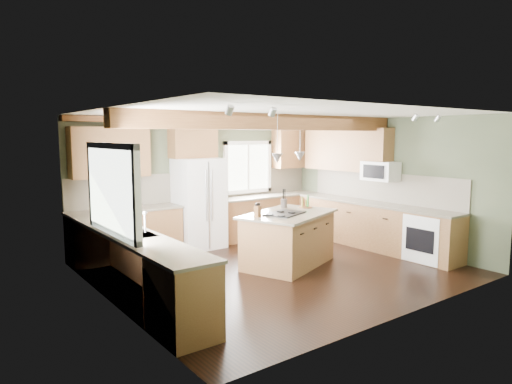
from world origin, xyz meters
TOP-DOWN VIEW (x-y plane):
  - floor at (0.00, 0.00)m, footprint 5.60×5.60m
  - ceiling at (0.00, 0.00)m, footprint 5.60×5.60m
  - wall_back at (0.00, 2.50)m, footprint 5.60×0.00m
  - wall_left at (-2.80, 0.00)m, footprint 0.00×5.00m
  - wall_right at (2.80, 0.00)m, footprint 0.00×5.00m
  - ceiling_beam at (0.00, 0.10)m, footprint 5.55×0.26m
  - soffit_trim at (0.00, 2.40)m, footprint 5.55×0.20m
  - backsplash_back at (0.00, 2.48)m, footprint 5.58×0.03m
  - backsplash_right at (2.78, 0.05)m, footprint 0.03×3.70m
  - base_cab_back_left at (-1.79, 2.20)m, footprint 2.02×0.60m
  - counter_back_left at (-1.79, 2.20)m, footprint 2.06×0.64m
  - base_cab_back_right at (1.49, 2.20)m, footprint 2.62×0.60m
  - counter_back_right at (1.49, 2.20)m, footprint 2.66×0.64m
  - base_cab_left at (-2.50, 0.05)m, footprint 0.60×3.70m
  - counter_left at (-2.50, 0.05)m, footprint 0.64×3.74m
  - base_cab_right at (2.50, 0.05)m, footprint 0.60×3.70m
  - counter_right at (2.50, 0.05)m, footprint 0.64×3.74m
  - upper_cab_back_left at (-1.99, 2.33)m, footprint 1.40×0.35m
  - upper_cab_over_fridge at (-0.30, 2.33)m, footprint 0.96×0.35m
  - upper_cab_right at (2.62, 0.90)m, footprint 0.35×2.20m
  - upper_cab_back_corner at (2.30, 2.33)m, footprint 0.90×0.35m
  - window_left at (-2.78, 0.05)m, footprint 0.04×1.60m
  - window_back at (1.15, 2.48)m, footprint 1.10×0.04m
  - sink at (-2.50, 0.05)m, footprint 0.50×0.65m
  - faucet at (-2.32, 0.05)m, footprint 0.02×0.02m
  - dishwasher at (-2.49, -1.25)m, footprint 0.60×0.60m
  - oven at (2.49, -1.25)m, footprint 0.60×0.72m
  - microwave at (2.58, -0.05)m, footprint 0.40×0.70m
  - pendant_left at (-0.06, -0.05)m, footprint 0.18×0.18m
  - pendant_right at (0.71, 0.25)m, footprint 0.18×0.18m
  - refrigerator at (-0.30, 2.12)m, footprint 0.90×0.74m
  - island at (0.32, 0.10)m, footprint 1.90×1.54m
  - island_top at (0.32, 0.10)m, footprint 2.05×1.68m
  - cooktop at (0.20, 0.05)m, footprint 0.84×0.70m
  - knife_block at (-0.34, 0.10)m, footprint 0.13×0.12m
  - utensil_crock at (0.66, 0.62)m, footprint 0.16×0.16m
  - bottle_tray at (0.96, 0.36)m, footprint 0.29×0.29m

SIDE VIEW (x-z plane):
  - floor at x=0.00m, z-range 0.00..0.00m
  - dishwasher at x=-2.49m, z-range 0.01..0.85m
  - oven at x=2.49m, z-range 0.01..0.85m
  - base_cab_back_left at x=-1.79m, z-range 0.00..0.88m
  - base_cab_back_right at x=1.49m, z-range 0.00..0.88m
  - base_cab_left at x=-2.50m, z-range 0.00..0.88m
  - base_cab_right at x=2.50m, z-range 0.00..0.88m
  - island at x=0.32m, z-range 0.00..0.88m
  - counter_back_left at x=-1.79m, z-range 0.88..0.92m
  - counter_back_right at x=1.49m, z-range 0.88..0.92m
  - counter_left at x=-2.50m, z-range 0.88..0.92m
  - counter_right at x=2.50m, z-range 0.88..0.92m
  - refrigerator at x=-0.30m, z-range 0.00..1.80m
  - island_top at x=0.32m, z-range 0.88..0.92m
  - sink at x=-2.50m, z-range 0.89..0.92m
  - cooktop at x=0.20m, z-range 0.92..0.94m
  - utensil_crock at x=0.66m, z-range 0.92..1.08m
  - knife_block at x=-0.34m, z-range 0.92..1.10m
  - bottle_tray at x=0.96m, z-range 0.92..1.14m
  - faucet at x=-2.32m, z-range 0.91..1.19m
  - backsplash_back at x=0.00m, z-range 0.92..1.50m
  - backsplash_right at x=2.78m, z-range 0.92..1.50m
  - wall_back at x=0.00m, z-range -1.50..4.10m
  - wall_left at x=-2.80m, z-range -1.20..3.80m
  - wall_right at x=2.80m, z-range -1.20..3.80m
  - window_back at x=1.15m, z-range 1.05..2.05m
  - window_left at x=-2.78m, z-range 1.02..2.08m
  - microwave at x=2.58m, z-range 1.36..1.74m
  - pendant_left at x=-0.06m, z-range 1.80..1.96m
  - pendant_right at x=0.71m, z-range 1.80..1.96m
  - upper_cab_back_left at x=-1.99m, z-range 1.50..2.40m
  - upper_cab_right at x=2.62m, z-range 1.50..2.40m
  - upper_cab_back_corner at x=2.30m, z-range 1.50..2.40m
  - upper_cab_over_fridge at x=-0.30m, z-range 1.80..2.50m
  - ceiling_beam at x=0.00m, z-range 2.34..2.60m
  - soffit_trim at x=0.00m, z-range 2.49..2.59m
  - ceiling at x=0.00m, z-range 2.60..2.60m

